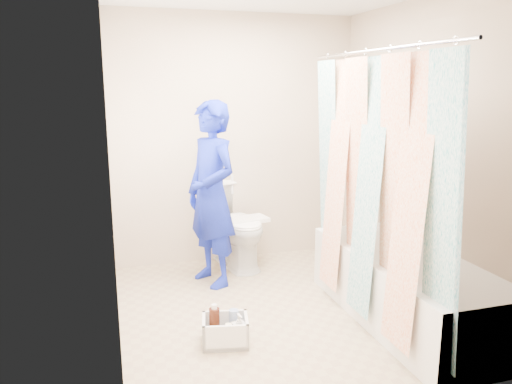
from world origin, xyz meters
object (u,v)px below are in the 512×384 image
object	(u,v)px
bathtub	(405,286)
toilet	(236,224)
plumber	(212,194)
cleaning_caddy	(227,331)

from	to	relation	value
bathtub	toilet	xyz separation A→B (m)	(-0.91, 1.51, 0.14)
plumber	cleaning_caddy	size ratio (longest dim) A/B	4.58
toilet	cleaning_caddy	bearing A→B (deg)	-118.02
plumber	cleaning_caddy	xyz separation A→B (m)	(-0.13, -1.09, -0.72)
plumber	cleaning_caddy	distance (m)	1.31
bathtub	cleaning_caddy	xyz separation A→B (m)	(-1.35, 0.04, -0.18)
bathtub	toilet	distance (m)	1.76
cleaning_caddy	plumber	bearing A→B (deg)	94.22
bathtub	plumber	bearing A→B (deg)	137.13
cleaning_caddy	bathtub	bearing A→B (deg)	9.48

